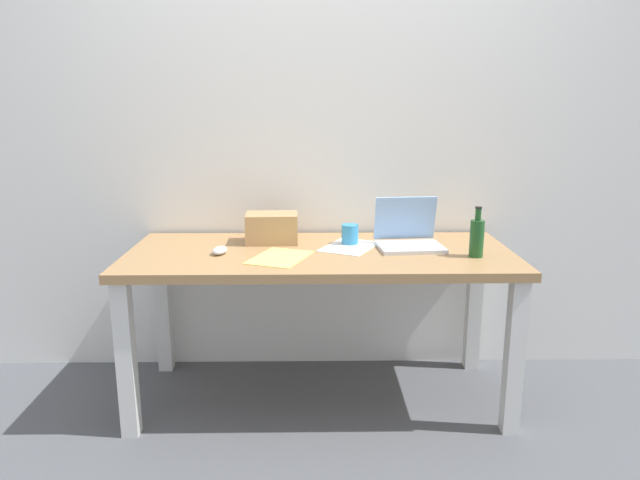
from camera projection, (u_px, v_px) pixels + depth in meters
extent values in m
plane|color=#515459|center=(320.00, 396.00, 2.83)|extent=(8.00, 8.00, 0.00)
cube|color=white|center=(319.00, 119.00, 2.95)|extent=(5.20, 0.08, 2.60)
cube|color=#A37A4C|center=(320.00, 255.00, 2.66)|extent=(1.74, 0.75, 0.04)
cube|color=silver|center=(126.00, 360.00, 2.43)|extent=(0.07, 0.07, 0.69)
cube|color=silver|center=(514.00, 357.00, 2.45)|extent=(0.07, 0.07, 0.69)
cube|color=silver|center=(163.00, 308.00, 3.04)|extent=(0.07, 0.07, 0.69)
cube|color=silver|center=(474.00, 306.00, 3.06)|extent=(0.07, 0.07, 0.69)
cube|color=silver|center=(410.00, 247.00, 2.69)|extent=(0.31, 0.25, 0.02)
cube|color=#8CB7EA|center=(405.00, 218.00, 2.77)|extent=(0.29, 0.07, 0.21)
cylinder|color=#1E5123|center=(477.00, 239.00, 2.54)|extent=(0.06, 0.06, 0.16)
cylinder|color=#1E5123|center=(478.00, 214.00, 2.51)|extent=(0.03, 0.03, 0.05)
cylinder|color=black|center=(479.00, 208.00, 2.51)|extent=(0.03, 0.03, 0.01)
ellipsoid|color=silver|center=(220.00, 250.00, 2.60)|extent=(0.08, 0.11, 0.03)
cube|color=tan|center=(272.00, 228.00, 2.80)|extent=(0.25, 0.18, 0.14)
cylinder|color=#338CC6|center=(350.00, 234.00, 2.77)|extent=(0.08, 0.08, 0.09)
cube|color=#F4E06B|center=(280.00, 257.00, 2.54)|extent=(0.30, 0.35, 0.00)
cube|color=white|center=(350.00, 247.00, 2.73)|extent=(0.32, 0.36, 0.00)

